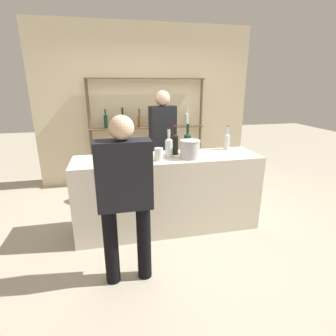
{
  "coord_description": "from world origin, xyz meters",
  "views": [
    {
      "loc": [
        -0.66,
        -2.99,
        1.8
      ],
      "look_at": [
        0.0,
        0.0,
        0.81
      ],
      "focal_mm": 28.0,
      "sensor_mm": 36.0,
      "label": 1
    }
  ],
  "objects_px": {
    "customer_left": "(125,192)",
    "cork_jar": "(159,154)",
    "counter_bottle_2": "(227,141)",
    "counter_bottle_3": "(187,143)",
    "ice_bucket": "(190,149)",
    "wine_glass": "(102,149)",
    "counter_bottle_0": "(175,143)",
    "server_behind_counter": "(163,137)",
    "counter_bottle_1": "(169,146)"
  },
  "relations": [
    {
      "from": "customer_left",
      "to": "cork_jar",
      "type": "bearing_deg",
      "value": -30.89
    },
    {
      "from": "cork_jar",
      "to": "counter_bottle_2",
      "type": "bearing_deg",
      "value": 18.55
    },
    {
      "from": "counter_bottle_3",
      "to": "ice_bucket",
      "type": "bearing_deg",
      "value": -97.49
    },
    {
      "from": "counter_bottle_3",
      "to": "wine_glass",
      "type": "distance_m",
      "value": 1.04
    },
    {
      "from": "counter_bottle_0",
      "to": "server_behind_counter",
      "type": "relative_size",
      "value": 0.21
    },
    {
      "from": "wine_glass",
      "to": "server_behind_counter",
      "type": "distance_m",
      "value": 1.25
    },
    {
      "from": "counter_bottle_2",
      "to": "server_behind_counter",
      "type": "distance_m",
      "value": 1.03
    },
    {
      "from": "counter_bottle_1",
      "to": "wine_glass",
      "type": "height_order",
      "value": "counter_bottle_1"
    },
    {
      "from": "wine_glass",
      "to": "cork_jar",
      "type": "distance_m",
      "value": 0.66
    },
    {
      "from": "counter_bottle_1",
      "to": "customer_left",
      "type": "height_order",
      "value": "customer_left"
    },
    {
      "from": "server_behind_counter",
      "to": "wine_glass",
      "type": "bearing_deg",
      "value": -55.37
    },
    {
      "from": "ice_bucket",
      "to": "server_behind_counter",
      "type": "height_order",
      "value": "server_behind_counter"
    },
    {
      "from": "counter_bottle_1",
      "to": "counter_bottle_2",
      "type": "bearing_deg",
      "value": 14.2
    },
    {
      "from": "counter_bottle_1",
      "to": "server_behind_counter",
      "type": "xyz_separation_m",
      "value": [
        0.11,
        0.93,
        -0.06
      ]
    },
    {
      "from": "counter_bottle_1",
      "to": "counter_bottle_3",
      "type": "distance_m",
      "value": 0.27
    },
    {
      "from": "cork_jar",
      "to": "server_behind_counter",
      "type": "distance_m",
      "value": 1.08
    },
    {
      "from": "cork_jar",
      "to": "counter_bottle_0",
      "type": "bearing_deg",
      "value": 41.43
    },
    {
      "from": "cork_jar",
      "to": "customer_left",
      "type": "distance_m",
      "value": 0.86
    },
    {
      "from": "counter_bottle_3",
      "to": "counter_bottle_1",
      "type": "bearing_deg",
      "value": -161.03
    },
    {
      "from": "cork_jar",
      "to": "server_behind_counter",
      "type": "height_order",
      "value": "server_behind_counter"
    },
    {
      "from": "counter_bottle_0",
      "to": "counter_bottle_1",
      "type": "distance_m",
      "value": 0.14
    },
    {
      "from": "counter_bottle_0",
      "to": "cork_jar",
      "type": "relative_size",
      "value": 2.48
    },
    {
      "from": "customer_left",
      "to": "counter_bottle_1",
      "type": "bearing_deg",
      "value": -34.48
    },
    {
      "from": "counter_bottle_3",
      "to": "wine_glass",
      "type": "xyz_separation_m",
      "value": [
        -1.04,
        -0.03,
        -0.02
      ]
    },
    {
      "from": "counter_bottle_3",
      "to": "server_behind_counter",
      "type": "relative_size",
      "value": 0.22
    },
    {
      "from": "counter_bottle_1",
      "to": "customer_left",
      "type": "relative_size",
      "value": 0.23
    },
    {
      "from": "counter_bottle_1",
      "to": "cork_jar",
      "type": "distance_m",
      "value": 0.2
    },
    {
      "from": "ice_bucket",
      "to": "customer_left",
      "type": "relative_size",
      "value": 0.15
    },
    {
      "from": "cork_jar",
      "to": "counter_bottle_3",
      "type": "bearing_deg",
      "value": 27.2
    },
    {
      "from": "cork_jar",
      "to": "server_behind_counter",
      "type": "xyz_separation_m",
      "value": [
        0.26,
        1.05,
        -0.0
      ]
    },
    {
      "from": "counter_bottle_0",
      "to": "ice_bucket",
      "type": "distance_m",
      "value": 0.24
    },
    {
      "from": "counter_bottle_2",
      "to": "cork_jar",
      "type": "xyz_separation_m",
      "value": [
        -0.99,
        -0.33,
        -0.05
      ]
    },
    {
      "from": "counter_bottle_2",
      "to": "wine_glass",
      "type": "xyz_separation_m",
      "value": [
        -1.63,
        -0.16,
        0.01
      ]
    },
    {
      "from": "counter_bottle_3",
      "to": "server_behind_counter",
      "type": "height_order",
      "value": "server_behind_counter"
    },
    {
      "from": "counter_bottle_0",
      "to": "ice_bucket",
      "type": "relative_size",
      "value": 1.49
    },
    {
      "from": "counter_bottle_1",
      "to": "ice_bucket",
      "type": "height_order",
      "value": "counter_bottle_1"
    },
    {
      "from": "counter_bottle_1",
      "to": "server_behind_counter",
      "type": "distance_m",
      "value": 0.94
    },
    {
      "from": "counter_bottle_2",
      "to": "counter_bottle_3",
      "type": "relative_size",
      "value": 0.85
    },
    {
      "from": "wine_glass",
      "to": "server_behind_counter",
      "type": "height_order",
      "value": "server_behind_counter"
    },
    {
      "from": "counter_bottle_1",
      "to": "counter_bottle_0",
      "type": "bearing_deg",
      "value": 44.49
    },
    {
      "from": "counter_bottle_0",
      "to": "wine_glass",
      "type": "bearing_deg",
      "value": -177.41
    },
    {
      "from": "counter_bottle_1",
      "to": "counter_bottle_2",
      "type": "height_order",
      "value": "counter_bottle_1"
    },
    {
      "from": "counter_bottle_3",
      "to": "counter_bottle_2",
      "type": "bearing_deg",
      "value": 12.05
    },
    {
      "from": "cork_jar",
      "to": "customer_left",
      "type": "height_order",
      "value": "customer_left"
    },
    {
      "from": "ice_bucket",
      "to": "wine_glass",
      "type": "bearing_deg",
      "value": 171.12
    },
    {
      "from": "counter_bottle_2",
      "to": "wine_glass",
      "type": "relative_size",
      "value": 1.91
    },
    {
      "from": "counter_bottle_0",
      "to": "counter_bottle_2",
      "type": "relative_size",
      "value": 1.13
    },
    {
      "from": "ice_bucket",
      "to": "counter_bottle_3",
      "type": "bearing_deg",
      "value": 82.51
    },
    {
      "from": "wine_glass",
      "to": "ice_bucket",
      "type": "xyz_separation_m",
      "value": [
        1.01,
        -0.16,
        -0.02
      ]
    },
    {
      "from": "server_behind_counter",
      "to": "counter_bottle_3",
      "type": "bearing_deg",
      "value": -0.04
    }
  ]
}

